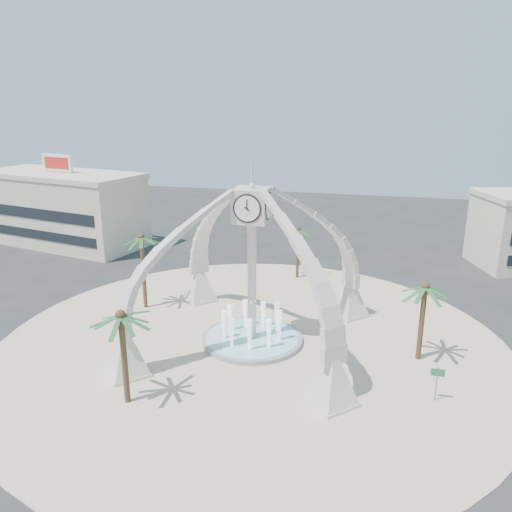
% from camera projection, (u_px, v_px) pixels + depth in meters
% --- Properties ---
extents(ground, '(140.00, 140.00, 0.00)m').
position_uv_depth(ground, '(252.00, 342.00, 39.74)').
color(ground, '#282828').
rests_on(ground, ground).
extents(plaza, '(40.00, 40.00, 0.06)m').
position_uv_depth(plaza, '(252.00, 341.00, 39.73)').
color(plaza, beige).
rests_on(plaza, ground).
extents(clock_tower, '(17.94, 17.94, 16.30)m').
position_uv_depth(clock_tower, '(252.00, 264.00, 37.84)').
color(clock_tower, beige).
rests_on(clock_tower, ground).
extents(fountain, '(8.00, 8.00, 3.62)m').
position_uv_depth(fountain, '(252.00, 338.00, 39.66)').
color(fountain, '#949497').
rests_on(fountain, ground).
extents(building_nw, '(23.75, 13.73, 11.90)m').
position_uv_depth(building_nw, '(63.00, 208.00, 66.36)').
color(building_nw, beige).
rests_on(building_nw, ground).
extents(palm_east, '(4.75, 4.75, 6.53)m').
position_uv_depth(palm_east, '(425.00, 287.00, 35.36)').
color(palm_east, brown).
rests_on(palm_east, ground).
extents(palm_west, '(5.04, 5.04, 7.54)m').
position_uv_depth(palm_west, '(141.00, 238.00, 44.39)').
color(palm_west, brown).
rests_on(palm_west, ground).
extents(palm_north, '(4.47, 4.47, 6.07)m').
position_uv_depth(palm_north, '(298.00, 230.00, 52.75)').
color(palm_north, brown).
rests_on(palm_north, ground).
extents(palm_south, '(4.29, 4.29, 6.77)m').
position_uv_depth(palm_south, '(121.00, 316.00, 29.96)').
color(palm_south, brown).
rests_on(palm_south, ground).
extents(street_sign, '(0.90, 0.08, 2.46)m').
position_uv_depth(street_sign, '(437.00, 377.00, 31.29)').
color(street_sign, slate).
rests_on(street_sign, ground).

